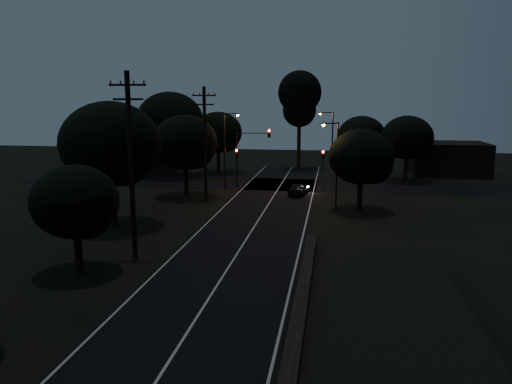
% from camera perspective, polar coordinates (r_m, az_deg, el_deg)
% --- Properties ---
extents(road_surface, '(60.00, 70.00, 0.03)m').
position_cam_1_polar(road_surface, '(44.97, 1.41, -1.46)').
color(road_surface, black).
rests_on(road_surface, ground).
extents(retaining_wall, '(6.93, 26.00, 1.60)m').
position_cam_1_polar(retaining_wall, '(17.93, 15.02, -19.26)').
color(retaining_wall, black).
rests_on(retaining_wall, ground).
extents(utility_pole_mid, '(2.20, 0.30, 11.00)m').
position_cam_1_polar(utility_pole_mid, '(30.10, -14.11, 3.25)').
color(utility_pole_mid, black).
rests_on(utility_pole_mid, ground).
extents(utility_pole_far, '(2.20, 0.30, 10.50)m').
position_cam_1_polar(utility_pole_far, '(46.16, -5.86, 5.68)').
color(utility_pole_far, black).
rests_on(utility_pole_far, ground).
extents(tree_left_b, '(4.70, 4.70, 5.98)m').
position_cam_1_polar(tree_left_b, '(28.45, -19.76, -1.29)').
color(tree_left_b, black).
rests_on(tree_left_b, ground).
extents(tree_left_c, '(7.35, 7.35, 9.29)m').
position_cam_1_polar(tree_left_c, '(38.01, -16.02, 5.05)').
color(tree_left_c, black).
rests_on(tree_left_c, ground).
extents(tree_left_d, '(6.24, 6.24, 7.92)m').
position_cam_1_polar(tree_left_d, '(48.61, -7.90, 5.46)').
color(tree_left_d, black).
rests_on(tree_left_d, ground).
extents(tree_far_nw, '(6.15, 6.15, 7.79)m').
position_cam_1_polar(tree_far_nw, '(64.16, -4.20, 6.70)').
color(tree_far_nw, black).
rests_on(tree_far_nw, ground).
extents(tree_far_w, '(8.04, 8.04, 10.25)m').
position_cam_1_polar(tree_far_w, '(61.53, -9.60, 7.92)').
color(tree_far_w, black).
rests_on(tree_far_w, ground).
extents(tree_far_ne, '(5.82, 5.82, 7.36)m').
position_cam_1_polar(tree_far_ne, '(62.62, 12.15, 6.14)').
color(tree_far_ne, black).
rests_on(tree_far_ne, ground).
extents(tree_far_e, '(5.93, 5.93, 7.52)m').
position_cam_1_polar(tree_far_e, '(60.13, 17.10, 5.83)').
color(tree_far_e, black).
rests_on(tree_far_e, ground).
extents(tree_right_a, '(5.48, 5.48, 6.96)m').
position_cam_1_polar(tree_right_a, '(42.72, 12.20, 3.79)').
color(tree_right_a, black).
rests_on(tree_right_a, ground).
extents(tall_pine, '(5.76, 5.76, 13.10)m').
position_cam_1_polar(tall_pine, '(67.63, 5.00, 10.61)').
color(tall_pine, black).
rests_on(tall_pine, ground).
extents(building_left, '(10.00, 8.00, 4.40)m').
position_cam_1_polar(building_left, '(69.79, -12.80, 4.44)').
color(building_left, black).
rests_on(building_left, ground).
extents(building_right, '(9.00, 7.00, 4.00)m').
position_cam_1_polar(building_right, '(67.42, 21.13, 3.60)').
color(building_right, black).
rests_on(building_right, ground).
extents(signal_left, '(0.28, 0.35, 4.10)m').
position_cam_1_polar(signal_left, '(53.87, -2.20, 3.60)').
color(signal_left, black).
rests_on(signal_left, ground).
extents(signal_right, '(0.28, 0.35, 4.10)m').
position_cam_1_polar(signal_right, '(52.88, 7.65, 3.38)').
color(signal_right, black).
rests_on(signal_right, ground).
extents(signal_mast, '(3.70, 0.35, 6.25)m').
position_cam_1_polar(signal_mast, '(53.41, -0.43, 5.17)').
color(signal_mast, black).
rests_on(signal_mast, ground).
extents(streetlight_a, '(1.66, 0.26, 8.00)m').
position_cam_1_polar(streetlight_a, '(51.89, -3.41, 5.32)').
color(streetlight_a, black).
rests_on(streetlight_a, ground).
extents(streetlight_b, '(1.66, 0.26, 8.00)m').
position_cam_1_polar(streetlight_b, '(56.68, 8.51, 5.67)').
color(streetlight_b, black).
rests_on(streetlight_b, ground).
extents(streetlight_c, '(1.46, 0.26, 7.50)m').
position_cam_1_polar(streetlight_c, '(42.78, 9.02, 3.68)').
color(streetlight_c, black).
rests_on(streetlight_c, ground).
extents(car, '(2.02, 3.69, 1.19)m').
position_cam_1_polar(car, '(49.45, 4.83, 0.31)').
color(car, black).
rests_on(car, ground).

